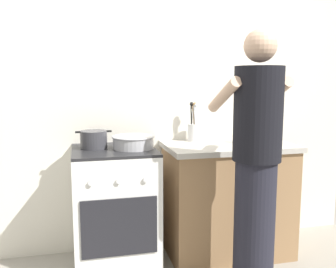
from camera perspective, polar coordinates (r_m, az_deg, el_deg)
back_wall at (r=3.14m, az=1.03°, el=5.57°), size 3.20×0.10×2.50m
countertop at (r=3.07m, az=9.12°, el=-9.79°), size 1.00×0.60×0.90m
stove_range at (r=2.85m, az=-8.12°, el=-11.20°), size 0.60×0.62×0.90m
pot at (r=2.76m, az=-11.32°, el=-0.86°), size 0.26×0.19×0.13m
mixing_bowl at (r=2.73m, az=-5.36°, el=-1.17°), size 0.31×0.31×0.09m
utensil_crock at (r=3.05m, az=3.97°, el=0.82°), size 0.10×0.10×0.32m
spice_bottle at (r=3.02m, az=10.44°, el=-0.48°), size 0.04×0.04×0.09m
oil_bottle at (r=2.98m, az=13.89°, el=0.15°), size 0.06×0.06×0.22m
person at (r=2.40m, az=13.33°, el=-4.87°), size 0.41×0.50×1.70m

